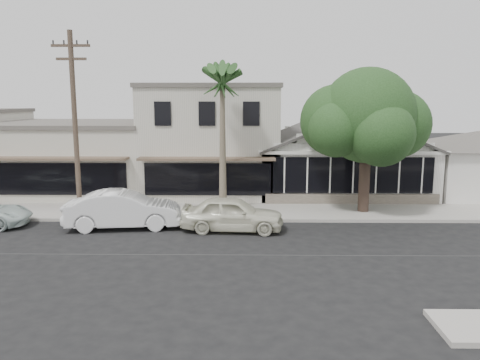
{
  "coord_description": "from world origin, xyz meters",
  "views": [
    {
      "loc": [
        -0.85,
        -16.99,
        5.76
      ],
      "look_at": [
        -1.18,
        6.0,
        1.88
      ],
      "focal_mm": 35.0,
      "sensor_mm": 36.0,
      "label": 1
    }
  ],
  "objects_px": {
    "car_1": "(124,210)",
    "shade_tree": "(365,118)",
    "car_0": "(232,214)",
    "utility_pole": "(75,122)"
  },
  "relations": [
    {
      "from": "car_1",
      "to": "shade_tree",
      "type": "xyz_separation_m",
      "value": [
        11.62,
        3.09,
        4.05
      ]
    },
    {
      "from": "car_0",
      "to": "car_1",
      "type": "height_order",
      "value": "car_1"
    },
    {
      "from": "car_0",
      "to": "utility_pole",
      "type": "bearing_deg",
      "value": 80.43
    },
    {
      "from": "utility_pole",
      "to": "car_0",
      "type": "bearing_deg",
      "value": -13.28
    },
    {
      "from": "utility_pole",
      "to": "car_1",
      "type": "distance_m",
      "value": 4.86
    },
    {
      "from": "car_0",
      "to": "car_1",
      "type": "xyz_separation_m",
      "value": [
        -5.0,
        0.4,
        0.08
      ]
    },
    {
      "from": "utility_pole",
      "to": "shade_tree",
      "type": "xyz_separation_m",
      "value": [
        14.13,
        1.72,
        0.12
      ]
    },
    {
      "from": "shade_tree",
      "to": "utility_pole",
      "type": "bearing_deg",
      "value": -173.05
    },
    {
      "from": "car_1",
      "to": "utility_pole",
      "type": "bearing_deg",
      "value": 54.43
    },
    {
      "from": "shade_tree",
      "to": "car_0",
      "type": "bearing_deg",
      "value": -152.14
    }
  ]
}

